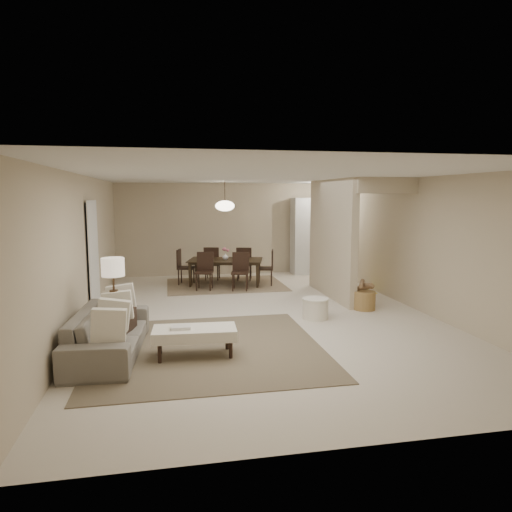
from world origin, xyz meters
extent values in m
plane|color=beige|center=(0.00, 0.00, 0.00)|extent=(9.00, 9.00, 0.00)
plane|color=white|center=(0.00, 0.00, 2.50)|extent=(9.00, 9.00, 0.00)
plane|color=#C6B496|center=(0.00, 4.50, 1.25)|extent=(6.00, 0.00, 6.00)
plane|color=#C6B496|center=(-3.00, 0.00, 1.25)|extent=(0.00, 9.00, 9.00)
plane|color=#C6B496|center=(3.00, 0.00, 1.25)|extent=(0.00, 9.00, 9.00)
cube|color=#C6B496|center=(1.80, 1.25, 1.25)|extent=(0.15, 2.50, 2.50)
cube|color=black|center=(-2.97, 0.60, 1.02)|extent=(0.04, 0.90, 2.04)
cube|color=silver|center=(2.35, 4.15, 1.05)|extent=(1.20, 0.55, 2.10)
cylinder|color=white|center=(2.30, 3.20, 2.46)|extent=(0.44, 0.44, 0.05)
cube|color=brown|center=(-1.11, -1.67, 0.01)|extent=(3.20, 3.20, 0.01)
imported|color=slate|center=(-2.45, -1.67, 0.31)|extent=(2.18, 0.98, 0.62)
cube|color=white|center=(-1.31, -1.97, 0.32)|extent=(1.14, 0.58, 0.15)
cylinder|color=black|center=(-1.77, -2.16, 0.12)|extent=(0.05, 0.05, 0.25)
cylinder|color=black|center=(-0.85, -2.16, 0.12)|extent=(0.05, 0.05, 0.25)
cylinder|color=black|center=(-1.77, -1.79, 0.12)|extent=(0.05, 0.05, 0.25)
cylinder|color=black|center=(-0.85, -1.79, 0.12)|extent=(0.05, 0.05, 0.25)
cube|color=black|center=(-2.40, -1.37, 0.27)|extent=(0.58, 0.58, 0.54)
cylinder|color=#402C1B|center=(-2.40, -1.37, 0.69)|extent=(0.12, 0.12, 0.30)
cylinder|color=#402C1B|center=(-2.40, -1.37, 0.97)|extent=(0.03, 0.03, 0.26)
cylinder|color=beige|center=(-2.40, -1.37, 1.17)|extent=(0.32, 0.32, 0.26)
cylinder|color=white|center=(0.90, -0.44, 0.18)|extent=(0.47, 0.47, 0.36)
cylinder|color=olive|center=(2.02, 0.00, 0.18)|extent=(0.55, 0.55, 0.35)
cube|color=#80664F|center=(-0.27, 2.93, 0.01)|extent=(2.80, 2.10, 0.01)
imported|color=black|center=(-0.27, 2.93, 0.31)|extent=(1.96, 1.38, 0.62)
imported|color=white|center=(-0.27, 2.93, 0.70)|extent=(0.15, 0.15, 0.15)
cube|color=yellow|center=(2.42, 1.54, 0.01)|extent=(0.99, 0.64, 0.01)
cylinder|color=#402C1B|center=(-0.27, 2.93, 2.25)|extent=(0.02, 0.02, 0.50)
ellipsoid|color=#FFEAC6|center=(-0.27, 2.93, 1.92)|extent=(0.46, 0.46, 0.25)
camera|label=1|loc=(-1.63, -7.95, 2.15)|focal=32.00mm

